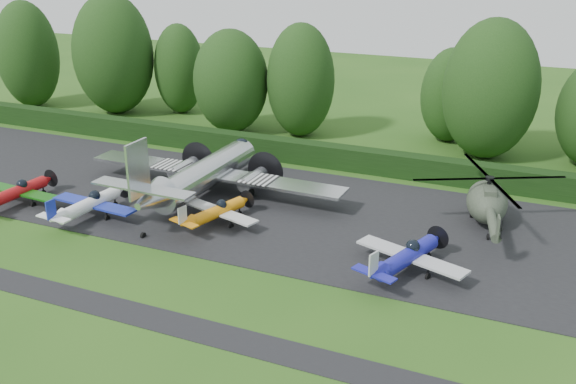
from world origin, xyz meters
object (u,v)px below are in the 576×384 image
at_px(transport_plane, 204,174).
at_px(helicopter, 487,199).
at_px(light_plane_red, 17,192).
at_px(light_plane_white, 89,204).
at_px(light_plane_blue, 407,256).
at_px(light_plane_orange, 216,212).

xyz_separation_m(transport_plane, helicopter, (20.80, 3.63, -0.10)).
distance_m(light_plane_red, light_plane_white, 6.72).
relative_size(light_plane_red, helicopter, 0.56).
xyz_separation_m(transport_plane, light_plane_blue, (17.40, -5.92, -0.81)).
bearing_deg(light_plane_red, transport_plane, 25.97).
bearing_deg(light_plane_red, light_plane_white, -2.21).
relative_size(light_plane_white, light_plane_blue, 0.97).
bearing_deg(light_plane_white, transport_plane, 46.05).
xyz_separation_m(light_plane_white, light_plane_blue, (23.00, 0.90, 0.03)).
bearing_deg(light_plane_white, helicopter, 17.03).
distance_m(transport_plane, light_plane_orange, 5.48).
xyz_separation_m(transport_plane, light_plane_orange, (3.37, -4.21, -0.96)).
height_order(light_plane_white, light_plane_orange, light_plane_white).
bearing_deg(light_plane_blue, light_plane_red, 163.19).
bearing_deg(light_plane_white, light_plane_red, 176.80).
distance_m(transport_plane, light_plane_blue, 18.39).
height_order(light_plane_orange, light_plane_blue, light_plane_blue).
relative_size(transport_plane, light_plane_orange, 3.32).
height_order(light_plane_red, light_plane_blue, light_plane_blue).
height_order(transport_plane, light_plane_red, transport_plane).
distance_m(light_plane_red, light_plane_orange, 15.93).
bearing_deg(light_plane_red, light_plane_blue, -1.52).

